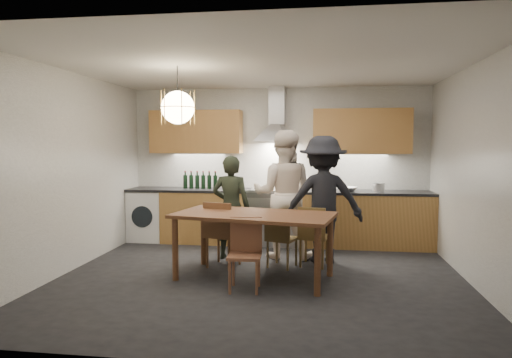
# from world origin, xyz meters

# --- Properties ---
(ground) EXTENTS (5.00, 5.00, 0.00)m
(ground) POSITION_xyz_m (0.00, 0.00, 0.00)
(ground) COLOR black
(ground) RESTS_ON ground
(room_shell) EXTENTS (5.02, 4.52, 2.61)m
(room_shell) POSITION_xyz_m (0.00, 0.00, 1.71)
(room_shell) COLOR white
(room_shell) RESTS_ON ground
(counter_run) EXTENTS (5.00, 0.62, 0.90)m
(counter_run) POSITION_xyz_m (0.02, 1.95, 0.45)
(counter_run) COLOR tan
(counter_run) RESTS_ON ground
(range_stove) EXTENTS (0.90, 0.60, 0.92)m
(range_stove) POSITION_xyz_m (0.00, 1.94, 0.44)
(range_stove) COLOR silver
(range_stove) RESTS_ON ground
(wall_fixtures) EXTENTS (4.30, 0.54, 1.10)m
(wall_fixtures) POSITION_xyz_m (0.00, 2.07, 1.87)
(wall_fixtures) COLOR tan
(wall_fixtures) RESTS_ON ground
(pendant_lamp) EXTENTS (0.43, 0.43, 0.70)m
(pendant_lamp) POSITION_xyz_m (-1.00, -0.10, 2.10)
(pendant_lamp) COLOR black
(pendant_lamp) RESTS_ON ground
(dining_table) EXTENTS (2.07, 1.31, 0.81)m
(dining_table) POSITION_xyz_m (-0.08, -0.02, 0.72)
(dining_table) COLOR brown
(dining_table) RESTS_ON ground
(chair_back_left) EXTENTS (0.49, 0.49, 0.89)m
(chair_back_left) POSITION_xyz_m (-0.59, 0.39, 0.51)
(chair_back_left) COLOR brown
(chair_back_left) RESTS_ON ground
(chair_back_mid) EXTENTS (0.46, 0.46, 0.79)m
(chair_back_mid) POSITION_xyz_m (0.20, 0.48, 0.45)
(chair_back_mid) COLOR brown
(chair_back_mid) RESTS_ON ground
(chair_back_right) EXTENTS (0.44, 0.44, 0.82)m
(chair_back_right) POSITION_xyz_m (0.63, 0.60, 0.47)
(chair_back_right) COLOR brown
(chair_back_right) RESTS_ON ground
(chair_front) EXTENTS (0.39, 0.39, 0.82)m
(chair_front) POSITION_xyz_m (-0.12, -0.42, 0.47)
(chair_front) COLOR brown
(chair_front) RESTS_ON ground
(person_left) EXTENTS (0.56, 0.38, 1.50)m
(person_left) POSITION_xyz_m (-0.54, 0.89, 0.75)
(person_left) COLOR black
(person_left) RESTS_ON ground
(person_mid) EXTENTS (0.91, 0.71, 1.86)m
(person_mid) POSITION_xyz_m (0.19, 1.09, 0.93)
(person_mid) COLOR white
(person_mid) RESTS_ON ground
(person_right) EXTENTS (1.23, 0.83, 1.77)m
(person_right) POSITION_xyz_m (0.76, 0.90, 0.89)
(person_right) COLOR black
(person_right) RESTS_ON ground
(mixing_bowl) EXTENTS (0.39, 0.39, 0.07)m
(mixing_bowl) POSITION_xyz_m (1.16, 1.88, 0.94)
(mixing_bowl) COLOR #B6B5B9
(mixing_bowl) RESTS_ON counter_run
(stock_pot) EXTENTS (0.20, 0.20, 0.13)m
(stock_pot) POSITION_xyz_m (1.65, 1.95, 0.96)
(stock_pot) COLOR silver
(stock_pot) RESTS_ON counter_run
(wine_bottles) EXTENTS (0.59, 0.07, 0.29)m
(wine_bottles) POSITION_xyz_m (-1.29, 1.98, 1.05)
(wine_bottles) COLOR black
(wine_bottles) RESTS_ON counter_run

